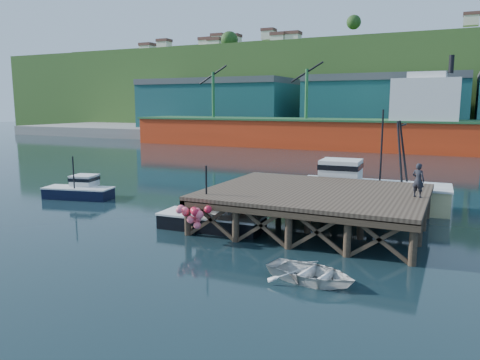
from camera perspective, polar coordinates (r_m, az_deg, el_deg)
The scene contains 12 objects.
ground at distance 29.40m, azimuth -1.23°, elevation -4.47°, with size 300.00×300.00×0.00m, color black.
wharf at distance 26.88m, azimuth 9.15°, elevation -1.66°, with size 12.00×10.00×2.62m.
far_quay at distance 96.62m, azimuth 17.59°, elevation 5.28°, with size 160.00×40.00×2.00m, color gray.
warehouse_left at distance 102.38m, azimuth -2.68°, elevation 8.98°, with size 32.00×16.00×9.00m, color #17494B.
warehouse_mid at distance 91.48m, azimuth 17.34°, elevation 8.54°, with size 28.00×16.00×9.00m, color #17494B.
cargo_ship at distance 76.66m, azimuth 9.12°, elevation 6.40°, with size 55.50×10.00×13.75m.
hillside at distance 126.30m, azimuth 19.68°, elevation 10.55°, with size 220.00×50.00×22.00m, color #2D511E.
boat_navy at distance 37.07m, azimuth -18.92°, elevation -1.08°, with size 5.40×3.37×3.20m.
boat_black at distance 26.54m, azimuth -3.27°, elevation -4.48°, with size 6.07×5.10×3.69m.
trawler at distance 33.01m, azimuth 15.51°, elevation -0.87°, with size 10.03×3.98×6.62m.
dinghy at distance 19.05m, azimuth 8.67°, elevation -11.11°, with size 2.62×3.67×0.76m, color silver.
dockworker at distance 26.20m, azimuth 20.90°, elevation -0.03°, with size 0.66×0.43×1.80m, color black.
Camera 1 is at (12.69, -25.59, 6.98)m, focal length 35.00 mm.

